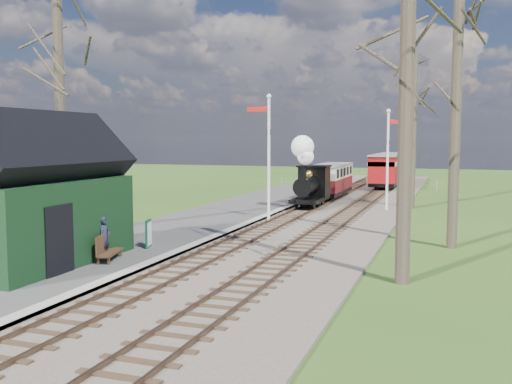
{
  "coord_description": "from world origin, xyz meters",
  "views": [
    {
      "loc": [
        7.79,
        -10.32,
        4.08
      ],
      "look_at": [
        -0.89,
        14.66,
        1.6
      ],
      "focal_mm": 40.0,
      "sensor_mm": 36.0,
      "label": 1
    }
  ],
  "objects_px": {
    "semaphore_far": "(389,152)",
    "sign_board": "(149,234)",
    "semaphore_near": "(267,148)",
    "red_carriage_a": "(385,170)",
    "bench": "(107,248)",
    "locomotive": "(309,177)",
    "red_carriage_b": "(392,167)",
    "person": "(104,238)",
    "station_shed": "(39,198)",
    "coach": "(331,179)"
  },
  "relations": [
    {
      "from": "station_shed",
      "to": "semaphore_far",
      "type": "height_order",
      "value": "semaphore_far"
    },
    {
      "from": "locomotive",
      "to": "red_carriage_b",
      "type": "height_order",
      "value": "locomotive"
    },
    {
      "from": "sign_board",
      "to": "red_carriage_a",
      "type": "bearing_deg",
      "value": 80.01
    },
    {
      "from": "red_carriage_b",
      "to": "bench",
      "type": "xyz_separation_m",
      "value": [
        -5.23,
        -36.47,
        -0.95
      ]
    },
    {
      "from": "station_shed",
      "to": "semaphore_near",
      "type": "xyz_separation_m",
      "value": [
        3.53,
        12.0,
        1.35
      ]
    },
    {
      "from": "red_carriage_a",
      "to": "sign_board",
      "type": "distance_m",
      "value": 29.1
    },
    {
      "from": "red_carriage_a",
      "to": "person",
      "type": "relative_size",
      "value": 3.82
    },
    {
      "from": "red_carriage_a",
      "to": "coach",
      "type": "bearing_deg",
      "value": -106.95
    },
    {
      "from": "semaphore_near",
      "to": "red_carriage_b",
      "type": "relative_size",
      "value": 1.17
    },
    {
      "from": "person",
      "to": "bench",
      "type": "bearing_deg",
      "value": -124.63
    },
    {
      "from": "semaphore_far",
      "to": "sign_board",
      "type": "distance_m",
      "value": 16.31
    },
    {
      "from": "locomotive",
      "to": "person",
      "type": "xyz_separation_m",
      "value": [
        -2.75,
        -16.31,
        -1.0
      ]
    },
    {
      "from": "person",
      "to": "station_shed",
      "type": "bearing_deg",
      "value": 124.04
    },
    {
      "from": "red_carriage_a",
      "to": "red_carriage_b",
      "type": "relative_size",
      "value": 1.0
    },
    {
      "from": "locomotive",
      "to": "bench",
      "type": "distance_m",
      "value": 16.64
    },
    {
      "from": "red_carriage_a",
      "to": "red_carriage_b",
      "type": "distance_m",
      "value": 5.5
    },
    {
      "from": "semaphore_far",
      "to": "person",
      "type": "height_order",
      "value": "semaphore_far"
    },
    {
      "from": "semaphore_near",
      "to": "coach",
      "type": "bearing_deg",
      "value": 86.18
    },
    {
      "from": "semaphore_near",
      "to": "person",
      "type": "xyz_separation_m",
      "value": [
        -1.99,
        -10.83,
        -2.73
      ]
    },
    {
      "from": "locomotive",
      "to": "bench",
      "type": "relative_size",
      "value": 2.6
    },
    {
      "from": "semaphore_far",
      "to": "sign_board",
      "type": "xyz_separation_m",
      "value": [
        -6.82,
        -14.58,
        -2.65
      ]
    },
    {
      "from": "bench",
      "to": "semaphore_near",
      "type": "bearing_deg",
      "value": 80.3
    },
    {
      "from": "station_shed",
      "to": "semaphore_far",
      "type": "xyz_separation_m",
      "value": [
        8.67,
        18.0,
        1.08
      ]
    },
    {
      "from": "semaphore_near",
      "to": "bench",
      "type": "bearing_deg",
      "value": -99.7
    },
    {
      "from": "semaphore_far",
      "to": "locomotive",
      "type": "xyz_separation_m",
      "value": [
        -4.39,
        -0.53,
        -1.45
      ]
    },
    {
      "from": "red_carriage_a",
      "to": "bench",
      "type": "height_order",
      "value": "red_carriage_a"
    },
    {
      "from": "bench",
      "to": "person",
      "type": "relative_size",
      "value": 1.12
    },
    {
      "from": "locomotive",
      "to": "red_carriage_a",
      "type": "height_order",
      "value": "locomotive"
    },
    {
      "from": "station_shed",
      "to": "red_carriage_a",
      "type": "bearing_deg",
      "value": 77.86
    },
    {
      "from": "semaphore_near",
      "to": "bench",
      "type": "distance_m",
      "value": 11.47
    },
    {
      "from": "red_carriage_b",
      "to": "sign_board",
      "type": "distance_m",
      "value": 34.53
    },
    {
      "from": "semaphore_far",
      "to": "coach",
      "type": "relative_size",
      "value": 0.88
    },
    {
      "from": "semaphore_far",
      "to": "red_carriage_b",
      "type": "distance_m",
      "value": 19.73
    },
    {
      "from": "locomotive",
      "to": "sign_board",
      "type": "xyz_separation_m",
      "value": [
        -2.43,
        -14.06,
        -1.2
      ]
    },
    {
      "from": "locomotive",
      "to": "semaphore_far",
      "type": "bearing_deg",
      "value": 6.85
    },
    {
      "from": "semaphore_far",
      "to": "bench",
      "type": "bearing_deg",
      "value": -112.51
    },
    {
      "from": "bench",
      "to": "person",
      "type": "distance_m",
      "value": 0.33
    },
    {
      "from": "coach",
      "to": "sign_board",
      "type": "xyz_separation_m",
      "value": [
        -2.44,
        -20.11,
        -0.69
      ]
    },
    {
      "from": "semaphore_near",
      "to": "station_shed",
      "type": "bearing_deg",
      "value": -106.38
    },
    {
      "from": "locomotive",
      "to": "sign_board",
      "type": "relative_size",
      "value": 4.07
    },
    {
      "from": "semaphore_far",
      "to": "station_shed",
      "type": "bearing_deg",
      "value": -115.72
    },
    {
      "from": "station_shed",
      "to": "red_carriage_b",
      "type": "distance_m",
      "value": 38.2
    },
    {
      "from": "semaphore_near",
      "to": "semaphore_far",
      "type": "relative_size",
      "value": 1.09
    },
    {
      "from": "sign_board",
      "to": "station_shed",
      "type": "bearing_deg",
      "value": -118.45
    },
    {
      "from": "sign_board",
      "to": "person",
      "type": "xyz_separation_m",
      "value": [
        -0.31,
        -2.25,
        0.2
      ]
    },
    {
      "from": "red_carriage_b",
      "to": "station_shed",
      "type": "bearing_deg",
      "value": -100.4
    },
    {
      "from": "semaphore_near",
      "to": "red_carriage_a",
      "type": "relative_size",
      "value": 1.17
    },
    {
      "from": "station_shed",
      "to": "bench",
      "type": "xyz_separation_m",
      "value": [
        1.66,
        1.09,
        -1.67
      ]
    },
    {
      "from": "semaphore_near",
      "to": "bench",
      "type": "xyz_separation_m",
      "value": [
        -1.87,
        -10.91,
        -3.02
      ]
    },
    {
      "from": "locomotive",
      "to": "sign_board",
      "type": "bearing_deg",
      "value": -99.82
    }
  ]
}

